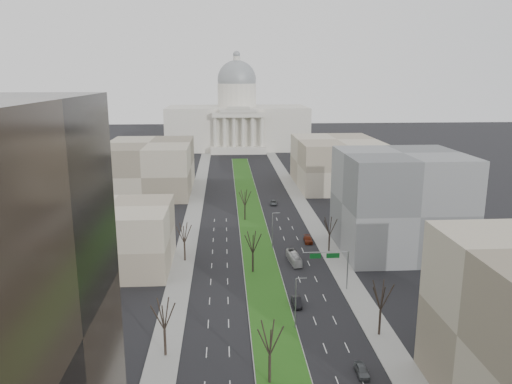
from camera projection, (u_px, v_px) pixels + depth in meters
name	position (u px, v px, depth m)	size (l,w,h in m)	color
ground	(252.00, 220.00, 147.08)	(600.00, 600.00, 0.00)	black
median	(252.00, 221.00, 146.08)	(8.00, 222.03, 0.20)	#999993
sidewalk_left	(186.00, 250.00, 121.68)	(5.00, 330.00, 0.15)	gray
sidewalk_right	(328.00, 247.00, 123.88)	(5.00, 330.00, 0.15)	gray
capitol	(237.00, 120.00, 288.66)	(80.00, 46.00, 55.00)	beige
building_beige_left	(111.00, 237.00, 109.41)	(26.00, 22.00, 14.00)	#9E917B
building_grey_right	(400.00, 202.00, 119.27)	(28.00, 26.00, 24.00)	slate
building_far_left	(150.00, 167.00, 181.68)	(30.00, 40.00, 18.00)	gray
building_far_right	(336.00, 163.00, 190.93)	(30.00, 40.00, 18.00)	#9E917B
tree_left_mid	(164.00, 314.00, 74.46)	(5.40, 5.40, 9.72)	black
tree_left_far	(184.00, 232.00, 113.35)	(5.28, 5.28, 9.50)	black
tree_right_mid	(381.00, 295.00, 80.47)	(5.52, 5.52, 9.94)	black
tree_right_far	(330.00, 226.00, 119.47)	(5.04, 5.04, 9.07)	black
tree_median_a	(270.00, 338.00, 67.64)	(5.40, 5.40, 9.72)	black
tree_median_b	(253.00, 242.00, 106.50)	(5.40, 5.40, 9.72)	black
tree_median_c	(245.00, 197.00, 145.36)	(5.40, 5.40, 9.72)	black
streetlamp_median_b	(296.00, 302.00, 83.08)	(1.90, 0.20, 9.16)	gray
streetlamp_median_c	(273.00, 230.00, 121.93)	(1.90, 0.20, 9.16)	gray
mast_arm_signs	(334.00, 261.00, 97.99)	(9.12, 0.24, 8.09)	gray
car_grey_near	(362.00, 370.00, 71.09)	(1.63, 4.04, 1.38)	#4B4F53
car_black	(297.00, 302.00, 92.43)	(1.58, 4.54, 1.50)	black
car_red	(308.00, 240.00, 127.40)	(2.05, 5.03, 1.46)	#631F0D
car_grey_far	(274.00, 203.00, 164.43)	(2.16, 4.69, 1.30)	#565A5F
box_van	(294.00, 258.00, 113.42)	(1.92, 8.21, 2.29)	silver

